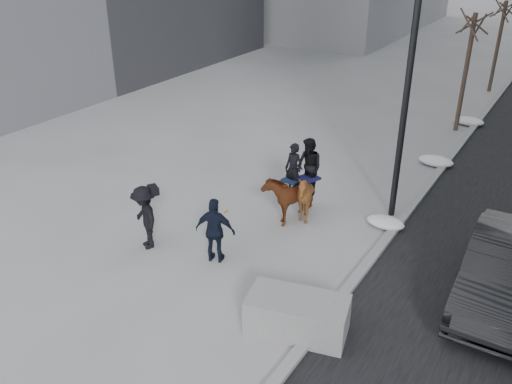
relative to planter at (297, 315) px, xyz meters
The scene contains 12 objects.
ground 3.01m from the planter, 152.14° to the left, with size 120.00×120.00×0.00m, color gray.
curb 11.41m from the planter, 88.18° to the left, with size 0.25×90.00×0.12m, color gray.
planter is the anchor object (origin of this frame).
car_near 4.83m from the planter, 45.35° to the left, with size 1.62×4.64×1.53m, color black.
tree_near 14.64m from the planter, 90.94° to the left, with size 1.20×1.20×5.22m, color #372A20, non-canonical shape.
tree_far 21.44m from the planter, 90.64° to the left, with size 1.20×1.20×4.91m, color #35261F, non-canonical shape.
mounted_left 5.01m from the planter, 120.45° to the left, with size 1.10×1.85×2.24m.
mounted_right 4.95m from the planter, 115.35° to the left, with size 1.73×1.82×2.43m.
feeder 3.31m from the planter, 156.99° to the left, with size 1.11×1.00×1.75m.
camera_crew 5.06m from the planter, behind, with size 1.31×1.14×1.75m.
lamppost 7.54m from the planter, 90.37° to the left, with size 0.25×0.80×9.09m.
snow_piles 11.03m from the planter, 89.68° to the left, with size 1.26×10.96×0.32m.
Camera 1 is at (6.65, -9.44, 7.77)m, focal length 38.00 mm.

